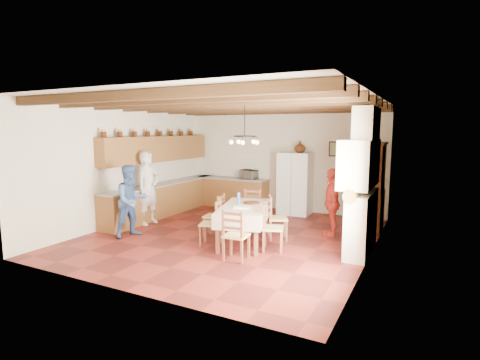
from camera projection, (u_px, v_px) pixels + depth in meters
name	position (u px, v px, depth m)	size (l,w,h in m)	color
floor	(230.00, 237.00, 8.43)	(6.00, 6.50, 0.02)	#501916
ceiling	(229.00, 100.00, 8.02)	(6.00, 6.50, 0.02)	silver
wall_back	(282.00, 160.00, 11.10)	(6.00, 0.02, 3.00)	beige
wall_front	(120.00, 192.00, 5.35)	(6.00, 0.02, 3.00)	beige
wall_left	(127.00, 164.00, 9.59)	(0.02, 6.50, 3.00)	beige
wall_right	(373.00, 178.00, 6.86)	(0.02, 6.50, 3.00)	beige
ceiling_beams	(230.00, 105.00, 8.03)	(6.00, 6.30, 0.16)	#382412
lower_cabinets_left	(164.00, 200.00, 10.52)	(0.60, 4.30, 0.86)	brown
lower_cabinets_back	(232.00, 193.00, 11.67)	(2.30, 0.60, 0.86)	brown
countertop_left	(163.00, 184.00, 10.45)	(0.62, 4.30, 0.04)	slate
countertop_back	(232.00, 178.00, 11.61)	(2.34, 0.62, 0.04)	slate
backsplash_left	(155.00, 172.00, 10.54)	(0.03, 4.30, 0.60)	silver
backsplash_back	(236.00, 167.00, 11.82)	(2.30, 0.03, 0.60)	silver
upper_cabinets	(159.00, 149.00, 10.38)	(0.35, 4.20, 0.70)	brown
fireplace	(359.00, 181.00, 7.19)	(0.56, 1.60, 2.80)	beige
wall_picture	(335.00, 149.00, 10.33)	(0.34, 0.03, 0.42)	black
refrigerator	(295.00, 183.00, 10.57)	(0.87, 0.72, 1.74)	white
hutch	(373.00, 187.00, 8.85)	(0.48, 1.15, 2.09)	#32190B
dining_table	(244.00, 210.00, 7.88)	(1.39, 2.00, 0.79)	beige
chandelier	(245.00, 136.00, 7.67)	(0.47, 0.47, 0.03)	black
chair_left_near	(211.00, 223.00, 7.71)	(0.42, 0.40, 0.96)	brown
chair_left_far	(214.00, 215.00, 8.37)	(0.42, 0.40, 0.96)	brown
chair_right_near	(273.00, 227.00, 7.37)	(0.42, 0.40, 0.96)	brown
chair_right_far	(278.00, 217.00, 8.17)	(0.42, 0.40, 0.96)	brown
chair_end_near	(236.00, 234.00, 6.85)	(0.42, 0.40, 0.96)	brown
chair_end_far	(252.00, 210.00, 8.94)	(0.42, 0.40, 0.96)	brown
person_man	(148.00, 188.00, 9.42)	(0.67, 0.44, 1.85)	silver
person_woman_blue	(132.00, 201.00, 8.34)	(0.78, 0.61, 1.61)	#3D5F9A
person_woman_red	(332.00, 202.00, 8.37)	(0.90, 0.38, 1.54)	red
microwave	(249.00, 174.00, 11.32)	(0.49, 0.33, 0.27)	silver
fridge_vase	(300.00, 147.00, 10.38)	(0.31, 0.31, 0.33)	#32190B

